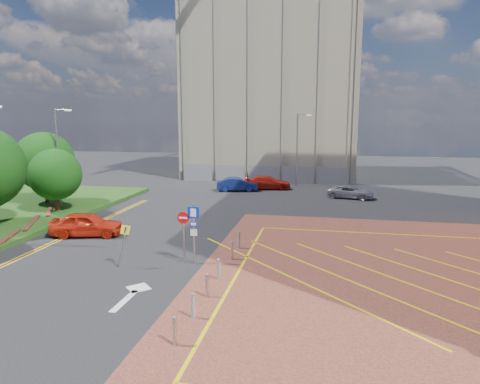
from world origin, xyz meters
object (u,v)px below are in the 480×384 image
(lamp_back, at_px, (298,147))
(car_red_back, at_px, (268,183))
(sign_cluster, at_px, (190,227))
(car_silver_back, at_px, (350,192))
(tree_c, at_px, (55,175))
(car_red_left, at_px, (87,224))
(warning_sign, at_px, (123,241))
(car_blue_back, at_px, (237,184))
(lamp_left_far, at_px, (59,153))
(tree_d, at_px, (44,161))

(lamp_back, relative_size, car_red_back, 1.64)
(sign_cluster, xyz_separation_m, car_silver_back, (9.24, 20.78, -1.35))
(tree_c, height_order, car_red_left, tree_c)
(warning_sign, distance_m, car_blue_back, 23.94)
(lamp_left_far, xyz_separation_m, warning_sign, (11.60, -12.26, -3.23))
(lamp_back, height_order, car_blue_back, lamp_back)
(lamp_back, relative_size, car_red_left, 1.77)
(tree_c, height_order, car_red_back, tree_c)
(warning_sign, height_order, car_blue_back, warning_sign)
(tree_d, bearing_deg, lamp_back, 36.09)
(tree_d, height_order, car_red_left, tree_d)
(tree_d, xyz_separation_m, lamp_left_far, (2.08, -1.00, 0.79))
(tree_d, height_order, warning_sign, tree_d)
(lamp_back, relative_size, sign_cluster, 2.50)
(lamp_left_far, height_order, lamp_back, lamp_left_far)
(tree_c, relative_size, car_red_left, 1.08)
(warning_sign, bearing_deg, car_blue_back, 87.65)
(lamp_back, bearing_deg, sign_cluster, -97.97)
(car_blue_back, bearing_deg, car_silver_back, -112.67)
(lamp_left_far, height_order, car_red_left, lamp_left_far)
(car_blue_back, distance_m, car_red_back, 3.49)
(lamp_back, xyz_separation_m, car_silver_back, (5.46, -6.23, -3.76))
(tree_c, height_order, car_blue_back, tree_c)
(car_red_back, height_order, car_silver_back, car_red_back)
(tree_d, height_order, lamp_left_far, lamp_left_far)
(sign_cluster, bearing_deg, car_red_back, 88.04)
(lamp_left_far, bearing_deg, sign_cluster, -36.82)
(tree_c, height_order, warning_sign, tree_c)
(tree_d, bearing_deg, sign_cluster, -35.58)
(lamp_back, bearing_deg, car_red_left, -117.36)
(tree_c, xyz_separation_m, lamp_back, (17.58, 18.00, 1.17))
(sign_cluster, relative_size, car_red_back, 0.66)
(tree_c, bearing_deg, car_silver_back, 27.06)
(car_red_left, height_order, car_silver_back, car_red_left)
(warning_sign, bearing_deg, car_red_left, 134.89)
(car_red_back, relative_size, car_silver_back, 1.13)
(sign_cluster, height_order, car_red_back, sign_cluster)
(lamp_left_far, xyz_separation_m, car_blue_back, (12.58, 11.65, -3.96))
(tree_d, xyz_separation_m, car_silver_back, (26.04, 8.77, -3.27))
(lamp_back, xyz_separation_m, warning_sign, (-6.90, -28.26, -2.93))
(tree_c, xyz_separation_m, car_red_back, (14.63, 15.48, -2.49))
(tree_c, xyz_separation_m, sign_cluster, (13.80, -9.02, -1.24))
(car_red_left, bearing_deg, lamp_left_far, 29.00)
(car_red_left, relative_size, car_silver_back, 1.05)
(sign_cluster, bearing_deg, lamp_left_far, 143.18)
(tree_d, distance_m, warning_sign, 19.21)
(warning_sign, relative_size, car_red_back, 0.46)
(lamp_back, xyz_separation_m, sign_cluster, (-3.78, -27.02, -2.41))
(tree_c, relative_size, lamp_back, 0.61)
(sign_cluster, relative_size, car_blue_back, 0.75)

